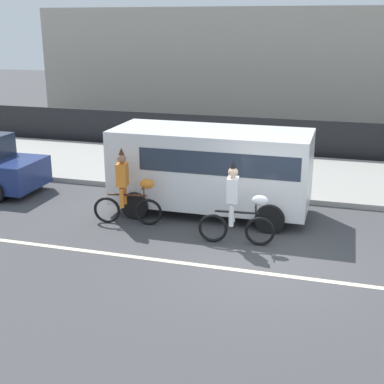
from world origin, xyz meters
TOP-DOWN VIEW (x-y plane):
  - ground_plane at (0.00, 0.00)m, footprint 80.00×80.00m
  - road_centre_line at (0.00, -0.50)m, footprint 36.00×0.14m
  - sidewalk_curb at (0.00, 6.50)m, footprint 60.00×5.00m
  - fence_line at (0.00, 9.40)m, footprint 40.00×0.08m
  - building_backdrop at (0.59, 18.00)m, footprint 28.00×8.00m
  - parade_cyclist_orange at (-3.64, 1.29)m, footprint 1.71×0.52m
  - parade_cyclist_zebra at (-0.83, 0.82)m, footprint 1.72×0.50m
  - parked_van_white at (-1.85, 2.70)m, footprint 5.00×2.22m

SIDE VIEW (x-z plane):
  - ground_plane at x=0.00m, z-range 0.00..0.00m
  - road_centre_line at x=0.00m, z-range 0.00..0.01m
  - sidewalk_curb at x=0.00m, z-range 0.00..0.15m
  - fence_line at x=0.00m, z-range 0.00..1.40m
  - parade_cyclist_orange at x=-3.64m, z-range -0.12..1.80m
  - parade_cyclist_zebra at x=-0.83m, z-range -0.12..1.80m
  - parked_van_white at x=-1.85m, z-range 0.19..2.37m
  - building_backdrop at x=0.59m, z-range 0.00..5.42m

